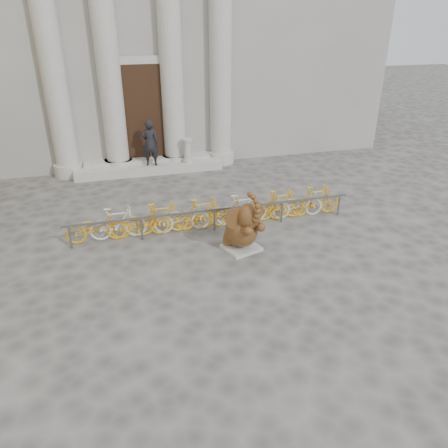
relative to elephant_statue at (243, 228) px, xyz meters
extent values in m
plane|color=#474442|center=(-1.75, -2.04, -0.67)|extent=(80.00, 80.00, 0.00)
cube|color=gray|center=(-1.75, 12.96, 5.33)|extent=(22.00, 10.00, 12.00)
cube|color=black|center=(-1.75, 7.88, 1.63)|extent=(2.40, 0.16, 4.00)
cylinder|color=#A8A59E|center=(-4.95, 7.76, 3.33)|extent=(0.90, 0.90, 8.00)
cylinder|color=#A8A59E|center=(-2.95, 7.76, 3.33)|extent=(0.90, 0.90, 8.00)
cylinder|color=#A8A59E|center=(-0.55, 7.76, 3.33)|extent=(0.90, 0.90, 8.00)
cylinder|color=#A8A59E|center=(1.45, 7.76, 3.33)|extent=(0.90, 0.90, 8.00)
cube|color=#A8A59E|center=(-1.75, 7.36, -0.49)|extent=(6.00, 1.20, 0.36)
cube|color=#A8A59E|center=(-0.01, 0.03, -0.63)|extent=(1.14, 1.07, 0.09)
ellipsoid|color=black|center=(-0.07, 0.22, -0.30)|extent=(0.97, 0.94, 0.59)
ellipsoid|color=black|center=(-0.01, 0.05, -0.04)|extent=(1.18, 1.33, 0.96)
cylinder|color=black|center=(-0.35, 0.26, -0.46)|extent=(0.35, 0.35, 0.24)
cylinder|color=black|center=(0.13, 0.41, -0.46)|extent=(0.35, 0.35, 0.24)
cylinder|color=black|center=(-0.10, -0.37, 0.14)|extent=(0.38, 0.60, 0.37)
cylinder|color=black|center=(0.29, -0.25, 0.14)|extent=(0.38, 0.60, 0.37)
ellipsoid|color=black|center=(0.09, -0.27, 0.48)|extent=(0.78, 0.76, 0.74)
cylinder|color=black|center=(-0.25, -0.26, 0.44)|extent=(0.63, 0.05, 0.63)
cylinder|color=black|center=(0.35, -0.07, 0.44)|extent=(0.54, 0.40, 0.63)
cone|color=beige|center=(0.03, -0.48, 0.33)|extent=(0.17, 0.21, 0.10)
cone|color=beige|center=(0.25, -0.42, 0.33)|extent=(0.07, 0.21, 0.10)
cube|color=slate|center=(-0.46, 1.36, 0.03)|extent=(8.77, 0.06, 0.06)
cylinder|color=slate|center=(-4.64, 1.36, -0.32)|extent=(0.06, 0.06, 0.70)
cylinder|color=slate|center=(-2.65, 1.36, -0.32)|extent=(0.06, 0.06, 0.70)
cylinder|color=slate|center=(-0.46, 1.36, -0.32)|extent=(0.06, 0.06, 0.70)
cylinder|color=slate|center=(1.74, 1.36, -0.32)|extent=(0.06, 0.06, 0.70)
cylinder|color=slate|center=(3.73, 1.36, -0.32)|extent=(0.06, 0.06, 0.70)
imported|color=orange|center=(-3.93, 1.61, -0.17)|extent=(1.70, 0.50, 1.00)
imported|color=beige|center=(-3.30, 1.61, -0.17)|extent=(1.66, 0.47, 1.00)
imported|color=orange|center=(-2.67, 1.61, -0.17)|extent=(1.70, 0.50, 1.00)
imported|color=orange|center=(-2.03, 1.61, -0.17)|extent=(1.66, 0.47, 1.00)
imported|color=beige|center=(-1.40, 1.61, -0.17)|extent=(1.70, 0.50, 1.00)
imported|color=orange|center=(-0.77, 1.61, -0.17)|extent=(1.66, 0.47, 1.00)
imported|color=orange|center=(-0.14, 1.61, -0.17)|extent=(1.70, 0.50, 1.00)
imported|color=beige|center=(0.49, 1.61, -0.17)|extent=(1.66, 0.47, 1.00)
imported|color=orange|center=(1.12, 1.61, -0.17)|extent=(1.70, 0.50, 1.00)
imported|color=orange|center=(1.75, 1.61, -0.17)|extent=(1.66, 0.47, 1.00)
imported|color=beige|center=(2.38, 1.61, -0.17)|extent=(1.70, 0.50, 1.00)
imported|color=orange|center=(3.01, 1.61, -0.17)|extent=(1.66, 0.47, 1.00)
imported|color=black|center=(-1.67, 7.07, 0.61)|extent=(0.73, 0.53, 1.85)
cylinder|color=#A8A59E|center=(-0.16, 7.06, -0.25)|extent=(0.41, 0.41, 0.12)
cylinder|color=#A8A59E|center=(-0.16, 7.06, 0.15)|extent=(0.29, 0.29, 0.92)
cylinder|color=#A8A59E|center=(-0.16, 7.06, 0.64)|extent=(0.41, 0.41, 0.10)
camera|label=1|loc=(-3.34, -10.21, 5.42)|focal=35.00mm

